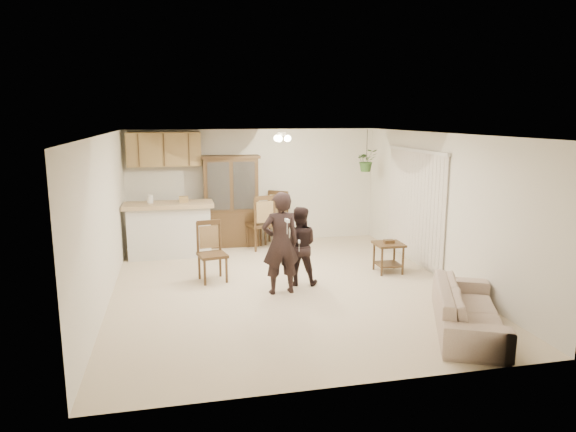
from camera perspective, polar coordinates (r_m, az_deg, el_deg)
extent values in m
plane|color=beige|center=(8.56, -0.40, -7.87)|extent=(6.50, 6.50, 0.00)
cube|color=white|center=(8.11, -0.42, 9.10)|extent=(5.50, 6.50, 0.02)
cube|color=beige|center=(11.40, -3.80, 3.32)|extent=(5.50, 0.02, 2.50)
cube|color=beige|center=(5.19, 7.08, -6.09)|extent=(5.50, 0.02, 2.50)
cube|color=beige|center=(8.14, -19.71, -0.40)|extent=(0.02, 6.50, 2.50)
cube|color=beige|center=(9.20, 16.59, 1.04)|extent=(0.02, 6.50, 2.50)
cube|color=silver|center=(10.53, -13.01, -1.73)|extent=(1.60, 0.55, 1.00)
cube|color=tan|center=(10.42, -13.14, 1.22)|extent=(1.75, 0.70, 0.08)
cube|color=olive|center=(11.02, -13.61, 7.22)|extent=(1.50, 0.34, 0.70)
imported|color=#2C5120|center=(11.10, 8.72, 6.13)|extent=(0.43, 0.37, 0.48)
cylinder|color=black|center=(11.08, 8.77, 7.80)|extent=(0.01, 0.01, 0.65)
imported|color=#BFB49D|center=(7.20, 19.43, -9.14)|extent=(1.45, 2.01, 0.73)
imported|color=black|center=(8.04, -0.83, -2.45)|extent=(0.68, 0.47, 1.80)
imported|color=black|center=(8.52, 1.21, -3.22)|extent=(0.75, 0.64, 1.35)
cube|color=#3D2816|center=(11.21, -6.28, -1.36)|extent=(1.16, 0.49, 0.76)
cube|color=#3D2816|center=(11.04, -6.39, 3.48)|extent=(1.16, 0.43, 1.15)
cube|color=silver|center=(11.04, -6.39, 3.48)|extent=(0.99, 0.05, 1.00)
cube|color=#3D2816|center=(10.98, -6.45, 6.54)|extent=(1.25, 0.51, 0.06)
cube|color=#3D2816|center=(9.37, 11.13, -3.08)|extent=(0.50, 0.50, 0.04)
cube|color=#3D2816|center=(9.47, 11.05, -5.28)|extent=(0.42, 0.42, 0.03)
cube|color=#3D2816|center=(9.36, 11.14, -2.79)|extent=(0.18, 0.12, 0.06)
cube|color=#3D2816|center=(8.83, -8.40, -4.33)|extent=(0.53, 0.53, 0.05)
cube|color=tan|center=(8.76, -8.45, -2.59)|extent=(0.34, 0.10, 0.39)
cube|color=#3D2816|center=(8.70, -8.50, -0.94)|extent=(0.41, 0.12, 0.08)
cube|color=#3D2816|center=(11.18, -1.58, -0.63)|extent=(0.72, 0.72, 0.06)
cube|color=tan|center=(11.12, -1.59, 0.96)|extent=(0.33, 0.26, 0.45)
cube|color=#3D2816|center=(11.07, -1.60, 2.44)|extent=(0.41, 0.32, 0.09)
cube|color=#3D2816|center=(10.87, -3.07, -0.97)|extent=(0.63, 0.63, 0.06)
cube|color=tan|center=(10.81, -3.09, 0.66)|extent=(0.38, 0.14, 0.45)
cube|color=#3D2816|center=(10.76, -3.11, 2.18)|extent=(0.47, 0.17, 0.09)
cube|color=white|center=(7.60, -0.09, -0.51)|extent=(0.05, 0.14, 0.04)
cube|color=white|center=(8.19, 1.24, -2.85)|extent=(0.06, 0.12, 0.04)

